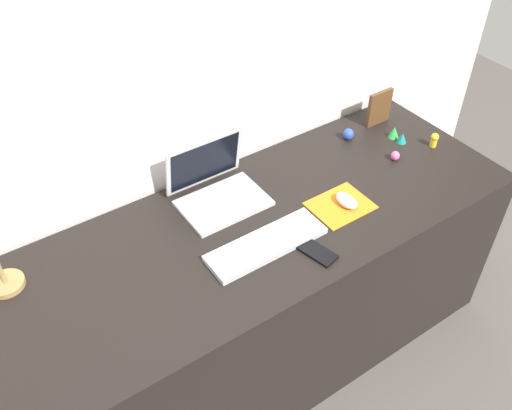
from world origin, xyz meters
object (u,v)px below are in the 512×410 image
Objects in this scene: picture_frame at (379,108)px; toy_figurine_yellow at (434,139)px; toy_figurine_green at (394,132)px; toy_figurine_teal at (402,138)px; keyboard at (266,244)px; toy_figurine_pink at (395,156)px; mouse at (346,201)px; cell_phone at (317,252)px; toy_figurine_blue at (348,134)px; laptop at (215,185)px.

toy_figurine_yellow is (0.07, -0.25, -0.04)m from picture_frame.
toy_figurine_green is 1.13× the size of toy_figurine_teal.
keyboard is at bearing -157.65° from picture_frame.
toy_figurine_green reaches higher than toy_figurine_pink.
picture_frame is 2.47× the size of toy_figurine_yellow.
mouse is 2.23× the size of toy_figurine_teal.
toy_figurine_yellow is 0.16m from toy_figurine_green.
mouse is at bearing -144.68° from picture_frame.
toy_figurine_pink is at bearing 8.28° from cell_phone.
mouse reaches higher than keyboard.
toy_figurine_teal is at bearing -95.60° from picture_frame.
toy_figurine_pink is (0.33, 0.10, -0.00)m from mouse.
toy_figurine_green is at bearing 13.45° from cell_phone.
mouse is at bearing -132.33° from toy_figurine_blue.
laptop is 0.91m from toy_figurine_yellow.
laptop is 0.45m from cell_phone.
toy_figurine_yellow reaches higher than keyboard.
toy_figurine_green reaches higher than keyboard.
toy_figurine_yellow is at bearing -74.78° from picture_frame.
keyboard is at bearing -153.55° from toy_figurine_blue.
keyboard is at bearing -178.71° from mouse.
toy_figurine_teal is (-0.02, -0.16, -0.05)m from picture_frame.
mouse is 2.55× the size of toy_figurine_pink.
toy_figurine_blue is at bearing 47.67° from mouse.
cell_phone is 0.75m from toy_figurine_green.
toy_figurine_pink is at bearing -74.67° from toy_figurine_blue.
laptop is at bearing -179.72° from toy_figurine_blue.
mouse is 0.64× the size of picture_frame.
laptop is at bearing 139.81° from mouse.
cell_phone is (-0.23, -0.13, -0.02)m from mouse.
toy_figurine_blue is at bearing -173.68° from picture_frame.
picture_frame is 3.12× the size of toy_figurine_blue.
toy_figurine_blue is 1.28× the size of toy_figurine_pink.
keyboard is 8.53× the size of toy_figurine_blue.
cell_phone is (0.12, -0.43, -0.05)m from laptop.
toy_figurine_pink is (0.57, 0.22, 0.01)m from cell_phone.
toy_figurine_yellow is 0.34m from toy_figurine_blue.
picture_frame is 3.98× the size of toy_figurine_pink.
toy_figurine_yellow is (0.52, 0.07, 0.01)m from mouse.
toy_figurine_pink is (-0.19, 0.02, -0.01)m from toy_figurine_yellow.
picture_frame reaches higher than mouse.
toy_figurine_blue is 0.22m from toy_figurine_pink.
toy_figurine_pink is (0.06, -0.21, -0.01)m from toy_figurine_blue.
toy_figurine_pink is (-0.12, -0.23, -0.06)m from picture_frame.
keyboard is 0.82m from toy_figurine_green.
toy_figurine_green is 0.16m from toy_figurine_pink.
toy_figurine_pink is (0.69, -0.21, -0.04)m from laptop.
toy_figurine_yellow reaches higher than toy_figurine_green.
mouse is 2.00× the size of toy_figurine_blue.
laptop is 7.96× the size of toy_figurine_pink.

